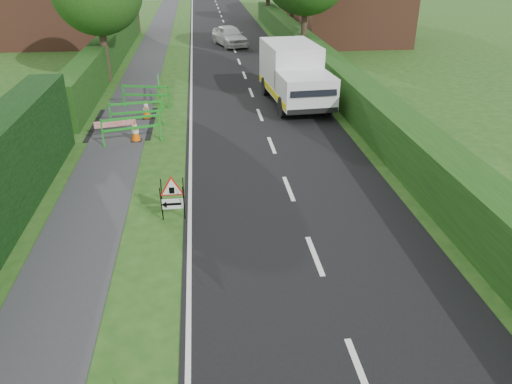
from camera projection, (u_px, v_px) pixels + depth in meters
ground at (206, 291)px, 10.25m from camera, size 120.00×120.00×0.00m
road_surface at (226, 29)px, 41.61m from camera, size 6.00×90.00×0.02m
footpath at (160, 30)px, 41.05m from camera, size 2.00×90.00×0.02m
hedge_west_far at (112, 65)px, 29.30m from camera, size 1.00×24.00×1.80m
hedge_east at (328, 85)px, 25.12m from camera, size 1.20×50.00×1.50m
house_west at (50, 0)px, 34.61m from camera, size 7.50×7.40×7.88m
triangle_sign at (171, 195)px, 12.57m from camera, size 0.72×0.72×1.04m
works_van at (294, 73)px, 21.75m from camera, size 2.56×5.61×2.49m
traffic_cone_0 at (328, 103)px, 20.89m from camera, size 0.38×0.38×0.79m
traffic_cone_1 at (322, 94)px, 22.17m from camera, size 0.38×0.38×0.79m
traffic_cone_2 at (304, 81)px, 24.38m from camera, size 0.38×0.38×0.79m
traffic_cone_3 at (135, 131)px, 17.85m from camera, size 0.38×0.38×0.79m
traffic_cone_4 at (146, 109)px, 20.13m from camera, size 0.38×0.38×0.79m
ped_barrier_0 at (131, 126)px, 17.59m from camera, size 2.08×0.85×1.00m
ped_barrier_1 at (137, 110)px, 19.24m from camera, size 2.09×0.61×1.00m
ped_barrier_2 at (146, 93)px, 21.43m from camera, size 2.09×0.81×1.00m
ped_barrier_3 at (159, 87)px, 22.32m from camera, size 0.53×2.08×1.00m
redwhite_plank at (116, 135)px, 18.62m from camera, size 1.47×0.39×0.25m
hatchback_car at (230, 36)px, 34.52m from camera, size 2.61×4.27×1.36m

